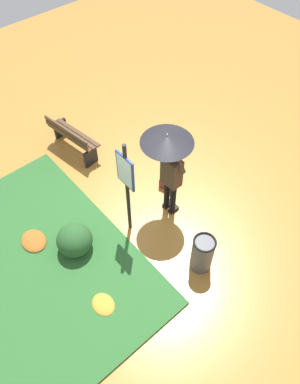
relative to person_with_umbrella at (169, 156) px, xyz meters
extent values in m
plane|color=#B27A33|center=(0.20, 0.08, -1.55)|extent=(18.00, 18.00, 0.00)
cube|color=#2D662D|center=(0.58, 3.12, -1.53)|extent=(4.80, 4.00, 0.05)
cylinder|color=black|center=(-0.17, -0.01, -1.12)|extent=(0.12, 0.12, 0.86)
cylinder|color=black|center=(0.01, -0.01, -1.12)|extent=(0.12, 0.12, 0.86)
cube|color=black|center=(-0.17, -0.05, -1.51)|extent=(0.11, 0.22, 0.08)
cube|color=black|center=(0.01, -0.05, -1.51)|extent=(0.11, 0.22, 0.08)
cube|color=#473323|center=(-0.08, -0.01, -0.37)|extent=(0.38, 0.25, 0.64)
sphere|color=beige|center=(-0.08, -0.01, 0.09)|extent=(0.20, 0.20, 0.20)
ellipsoid|color=black|center=(-0.08, -0.01, 0.12)|extent=(0.20, 0.20, 0.15)
cylinder|color=#473323|center=(-0.29, -0.04, -0.16)|extent=(0.18, 0.13, 0.18)
cylinder|color=#473323|center=(-0.25, -0.05, -0.07)|extent=(0.24, 0.11, 0.33)
cube|color=black|center=(-0.17, -0.03, 0.07)|extent=(0.07, 0.02, 0.14)
cylinder|color=#473323|center=(0.08, -0.01, -0.13)|extent=(0.11, 0.10, 0.09)
cylinder|color=#473323|center=(0.07, 0.00, -0.04)|extent=(0.10, 0.09, 0.23)
cylinder|color=#A5A5AD|center=(0.06, 0.01, 0.27)|extent=(0.02, 0.02, 0.41)
cone|color=black|center=(0.06, 0.01, 0.37)|extent=(0.96, 0.96, 0.16)
sphere|color=#A5A5AD|center=(0.06, 0.01, 0.48)|extent=(0.02, 0.02, 0.02)
cylinder|color=black|center=(0.11, 0.89, -0.40)|extent=(0.07, 0.07, 2.30)
cube|color=navy|center=(0.11, 0.90, 0.15)|extent=(0.44, 0.04, 0.70)
cube|color=silver|center=(0.11, 0.92, 0.15)|extent=(0.38, 0.01, 0.64)
cube|color=brown|center=(0.38, -0.35, -1.43)|extent=(0.33, 0.22, 0.24)
torus|color=brown|center=(0.38, -0.35, -1.27)|extent=(0.17, 0.07, 0.18)
cube|color=black|center=(2.05, 0.47, -1.33)|extent=(0.11, 0.36, 0.44)
cube|color=black|center=(3.33, 0.47, -1.33)|extent=(0.11, 0.36, 0.44)
cube|color=#513823|center=(2.69, 0.35, -1.09)|extent=(1.40, 0.31, 0.04)
cube|color=#513823|center=(2.69, 0.47, -1.09)|extent=(1.40, 0.31, 0.04)
cube|color=#513823|center=(2.69, 0.59, -1.09)|extent=(1.40, 0.31, 0.04)
cube|color=#513823|center=(2.69, 0.64, -0.99)|extent=(1.39, 0.25, 0.10)
cube|color=#513823|center=(2.69, 0.64, -0.85)|extent=(1.39, 0.25, 0.10)
cylinder|color=#4C4C51|center=(-1.42, 0.43, -1.15)|extent=(0.40, 0.40, 0.80)
torus|color=black|center=(-1.42, 0.43, -0.74)|extent=(0.42, 0.42, 0.04)
ellipsoid|color=#285628|center=(0.40, 1.99, -1.25)|extent=(0.68, 0.68, 0.61)
ellipsoid|color=#1E421E|center=(0.60, 1.89, -1.35)|extent=(0.41, 0.41, 0.41)
ellipsoid|color=gold|center=(-0.87, 2.28, -1.50)|extent=(0.46, 0.37, 0.10)
ellipsoid|color=#A86023|center=(1.05, 2.55, -1.49)|extent=(0.57, 0.46, 0.13)
camera|label=1|loc=(-3.28, 3.29, 4.76)|focal=34.62mm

